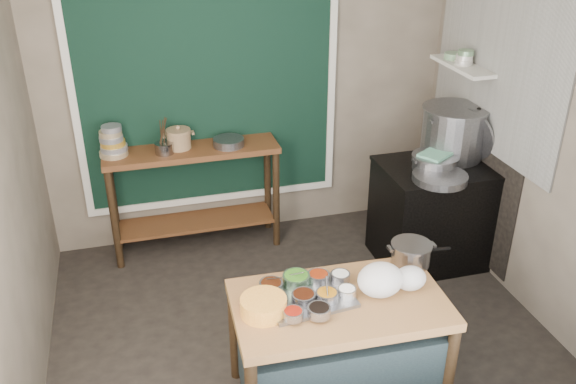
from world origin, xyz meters
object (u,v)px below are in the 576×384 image
object	(u,v)px
prep_table	(337,350)
back_counter	(195,199)
utensil_cup	(164,148)
stock_pot	(453,132)
condiment_tray	(309,298)
stove_block	(433,215)
yellow_basin	(263,306)
ceramic_crock	(179,140)
saucepan	(411,254)
steamer	(435,162)

from	to	relation	value
prep_table	back_counter	xyz separation A→B (m)	(-0.59, 2.03, 0.10)
utensil_cup	stock_pot	world-z (taller)	stock_pot
back_counter	condiment_tray	xyz separation A→B (m)	(0.42, -1.97, 0.29)
prep_table	condiment_tray	bearing A→B (deg)	164.09
stove_block	utensil_cup	distance (m)	2.30
back_counter	yellow_basin	distance (m)	2.06
prep_table	stove_block	size ratio (longest dim) A/B	1.39
yellow_basin	stock_pot	bearing A→B (deg)	36.72
stove_block	utensil_cup	size ratio (longest dim) A/B	5.86
back_counter	ceramic_crock	xyz separation A→B (m)	(-0.09, 0.03, 0.55)
stove_block	stock_pot	size ratio (longest dim) A/B	1.65
prep_table	stove_block	xyz separation A→B (m)	(1.31, 1.30, 0.05)
saucepan	stock_pot	size ratio (longest dim) A/B	0.49
yellow_basin	ceramic_crock	xyz separation A→B (m)	(-0.23, 2.06, 0.22)
yellow_basin	stock_pot	distance (m)	2.45
stove_block	yellow_basin	xyz separation A→B (m)	(-1.77, -1.30, 0.38)
back_counter	stock_pot	bearing A→B (deg)	-15.53
saucepan	stock_pot	bearing A→B (deg)	58.08
utensil_cup	steamer	distance (m)	2.18
stock_pot	condiment_tray	bearing A→B (deg)	-140.01
prep_table	saucepan	world-z (taller)	saucepan
prep_table	ceramic_crock	bearing A→B (deg)	110.68
prep_table	steamer	xyz separation A→B (m)	(1.24, 1.25, 0.57)
condiment_tray	steamer	world-z (taller)	steamer
saucepan	stock_pot	distance (m)	1.54
yellow_basin	utensil_cup	xyz separation A→B (m)	(-0.36, 1.98, 0.20)
condiment_tray	stock_pot	distance (m)	2.20
condiment_tray	saucepan	bearing A→B (deg)	14.48
prep_table	steamer	world-z (taller)	steamer
steamer	stove_block	bearing A→B (deg)	34.15
condiment_tray	stock_pot	xyz separation A→B (m)	(1.66, 1.40, 0.33)
stock_pot	back_counter	bearing A→B (deg)	164.47
stove_block	ceramic_crock	distance (m)	2.22
prep_table	steamer	bearing A→B (deg)	47.63
prep_table	condiment_tray	distance (m)	0.43
back_counter	utensil_cup	xyz separation A→B (m)	(-0.22, -0.05, 0.52)
yellow_basin	ceramic_crock	bearing A→B (deg)	96.30
yellow_basin	utensil_cup	size ratio (longest dim) A/B	1.72
yellow_basin	ceramic_crock	distance (m)	2.08
stove_block	steamer	world-z (taller)	steamer
stove_block	condiment_tray	distance (m)	1.96
steamer	condiment_tray	bearing A→B (deg)	-139.75
ceramic_crock	condiment_tray	bearing A→B (deg)	-75.72
back_counter	stove_block	world-z (taller)	back_counter
prep_table	stove_block	bearing A→B (deg)	47.13
stock_pot	prep_table	bearing A→B (deg)	-135.77
stock_pot	yellow_basin	bearing A→B (deg)	-143.28
stove_block	ceramic_crock	world-z (taller)	ceramic_crock
utensil_cup	condiment_tray	bearing A→B (deg)	-71.64
yellow_basin	steamer	size ratio (longest dim) A/B	0.70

